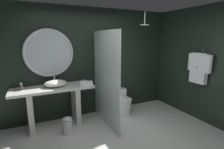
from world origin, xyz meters
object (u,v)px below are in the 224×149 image
at_px(vessel_sink, 56,83).
at_px(tumbler_cup, 83,82).
at_px(folded_hand_towel, 86,84).
at_px(soap_dispenser, 21,87).
at_px(toilet, 122,103).
at_px(hanging_bathrobe, 199,67).
at_px(round_wall_mirror, 49,53).
at_px(rain_shower_head, 145,24).
at_px(waste_bin, 67,125).

xyz_separation_m(vessel_sink, tumbler_cup, (0.59, -0.05, -0.02)).
height_order(tumbler_cup, folded_hand_towel, tumbler_cup).
relative_size(soap_dispenser, toilet, 0.24).
bearing_deg(hanging_bathrobe, folded_hand_towel, 159.43).
xyz_separation_m(soap_dispenser, toilet, (2.23, -0.05, -0.69)).
xyz_separation_m(vessel_sink, round_wall_mirror, (-0.06, 0.25, 0.62)).
relative_size(tumbler_cup, rain_shower_head, 0.29).
height_order(rain_shower_head, hanging_bathrobe, rain_shower_head).
bearing_deg(soap_dispenser, tumbler_cup, -3.05).
relative_size(toilet, folded_hand_towel, 2.29).
distance_m(round_wall_mirror, rain_shower_head, 2.27).
bearing_deg(soap_dispenser, folded_hand_towel, -9.97).
xyz_separation_m(vessel_sink, toilet, (1.58, -0.03, -0.70)).
bearing_deg(soap_dispenser, rain_shower_head, -4.88).
bearing_deg(tumbler_cup, hanging_bathrobe, -23.61).
bearing_deg(rain_shower_head, vessel_sink, 174.01).
relative_size(tumbler_cup, toilet, 0.15).
distance_m(vessel_sink, rain_shower_head, 2.43).
bearing_deg(vessel_sink, toilet, -1.24).
xyz_separation_m(hanging_bathrobe, folded_hand_towel, (-2.36, 0.88, -0.34)).
xyz_separation_m(hanging_bathrobe, toilet, (-1.39, 1.06, -1.00)).
height_order(soap_dispenser, waste_bin, soap_dispenser).
bearing_deg(hanging_bathrobe, waste_bin, 167.05).
xyz_separation_m(soap_dispenser, rain_shower_head, (2.72, -0.23, 1.27)).
height_order(round_wall_mirror, toilet, round_wall_mirror).
xyz_separation_m(soap_dispenser, folded_hand_towel, (1.26, -0.22, -0.02)).
relative_size(vessel_sink, rain_shower_head, 1.47).
relative_size(round_wall_mirror, waste_bin, 3.02).
relative_size(hanging_bathrobe, toilet, 1.24).
bearing_deg(waste_bin, toilet, 15.29).
bearing_deg(folded_hand_towel, round_wall_mirror, 145.52).
relative_size(tumbler_cup, hanging_bathrobe, 0.12).
bearing_deg(folded_hand_towel, hanging_bathrobe, -20.57).
distance_m(soap_dispenser, toilet, 2.33).
height_order(soap_dispenser, toilet, soap_dispenser).
bearing_deg(soap_dispenser, toilet, -1.26).
relative_size(round_wall_mirror, toilet, 1.71).
relative_size(round_wall_mirror, rain_shower_head, 3.28).
bearing_deg(round_wall_mirror, hanging_bathrobe, -23.95).
bearing_deg(waste_bin, vessel_sink, 104.80).
distance_m(hanging_bathrobe, waste_bin, 3.12).
relative_size(vessel_sink, hanging_bathrobe, 0.62).
xyz_separation_m(vessel_sink, hanging_bathrobe, (2.97, -1.09, 0.31)).
bearing_deg(vessel_sink, soap_dispenser, 178.69).
bearing_deg(tumbler_cup, vessel_sink, 175.03).
bearing_deg(soap_dispenser, round_wall_mirror, 21.97).
bearing_deg(tumbler_cup, toilet, 0.97).
height_order(tumbler_cup, toilet, tumbler_cup).
bearing_deg(rain_shower_head, soap_dispenser, 175.12).
bearing_deg(toilet, tumbler_cup, -179.03).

